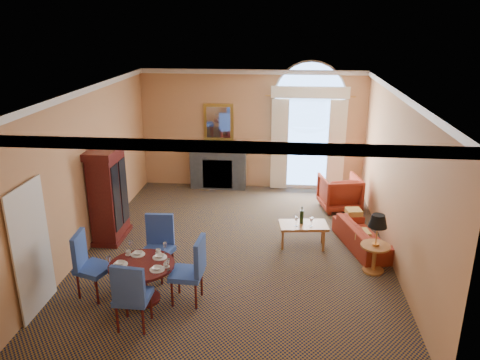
# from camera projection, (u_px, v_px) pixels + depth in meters

# --- Properties ---
(ground) EXTENTS (7.50, 7.50, 0.00)m
(ground) POSITION_uv_depth(u_px,v_px,m) (238.00, 248.00, 9.56)
(ground) COLOR #101633
(ground) RESTS_ON ground
(room_envelope) EXTENTS (6.04, 7.52, 3.45)m
(room_envelope) POSITION_uv_depth(u_px,v_px,m) (240.00, 120.00, 9.36)
(room_envelope) COLOR tan
(room_envelope) RESTS_ON ground
(armoire) EXTENTS (0.57, 1.01, 1.98)m
(armoire) POSITION_uv_depth(u_px,v_px,m) (108.00, 196.00, 9.70)
(armoire) COLOR #3F100E
(armoire) RESTS_ON ground
(dining_table) EXTENTS (1.07, 1.07, 0.87)m
(dining_table) POSITION_uv_depth(u_px,v_px,m) (142.00, 273.00, 7.63)
(dining_table) COLOR #3F100E
(dining_table) RESTS_ON ground
(dining_chair_north) EXTENTS (0.63, 0.63, 1.13)m
(dining_chair_north) POSITION_uv_depth(u_px,v_px,m) (159.00, 241.00, 8.41)
(dining_chair_north) COLOR #28489D
(dining_chair_north) RESTS_ON ground
(dining_chair_south) EXTENTS (0.53, 0.55, 1.13)m
(dining_chair_south) POSITION_uv_depth(u_px,v_px,m) (131.00, 293.00, 6.84)
(dining_chair_south) COLOR #28489D
(dining_chair_south) RESTS_ON ground
(dining_chair_east) EXTENTS (0.55, 0.54, 1.13)m
(dining_chair_east) POSITION_uv_depth(u_px,v_px,m) (193.00, 266.00, 7.56)
(dining_chair_east) COLOR #28489D
(dining_chair_east) RESTS_ON ground
(dining_chair_west) EXTENTS (0.64, 0.64, 1.13)m
(dining_chair_west) POSITION_uv_depth(u_px,v_px,m) (87.00, 261.00, 7.74)
(dining_chair_west) COLOR #28489D
(dining_chair_west) RESTS_ON ground
(sofa) EXTENTS (1.13, 1.85, 0.51)m
(sofa) POSITION_uv_depth(u_px,v_px,m) (363.00, 236.00, 9.52)
(sofa) COLOR maroon
(sofa) RESTS_ON ground
(armchair) EXTENTS (1.08, 1.10, 0.85)m
(armchair) POSITION_uv_depth(u_px,v_px,m) (340.00, 192.00, 11.40)
(armchair) COLOR maroon
(armchair) RESTS_ON ground
(coffee_table) EXTENTS (1.03, 0.65, 0.86)m
(coffee_table) POSITION_uv_depth(u_px,v_px,m) (303.00, 226.00, 9.49)
(coffee_table) COLOR #A96732
(coffee_table) RESTS_ON ground
(side_table) EXTENTS (0.54, 0.54, 1.11)m
(side_table) POSITION_uv_depth(u_px,v_px,m) (376.00, 236.00, 8.45)
(side_table) COLOR #A96732
(side_table) RESTS_ON ground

